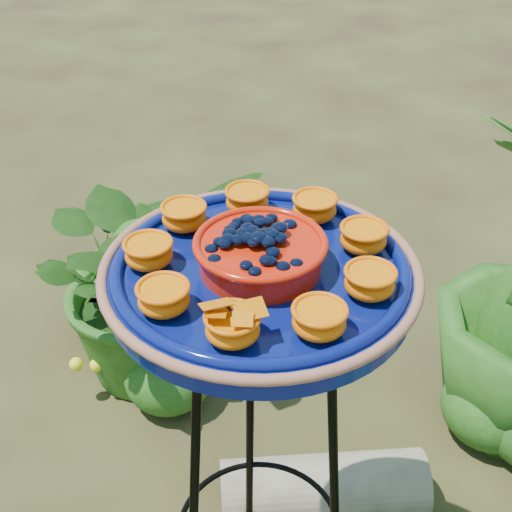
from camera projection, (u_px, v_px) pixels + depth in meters
name	position (u px, v px, depth m)	size (l,w,h in m)	color
tripod_stand	(260.00, 449.00, 1.37)	(0.45, 0.45, 0.97)	black
feeder_dish	(260.00, 269.00, 1.13)	(0.63, 0.63, 0.12)	#07125B
driftwood_log	(323.00, 488.00, 1.89)	(0.18, 0.18, 0.54)	tan
shrub_back_left	(143.00, 271.00, 2.20)	(0.69, 0.60, 0.77)	#204B14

